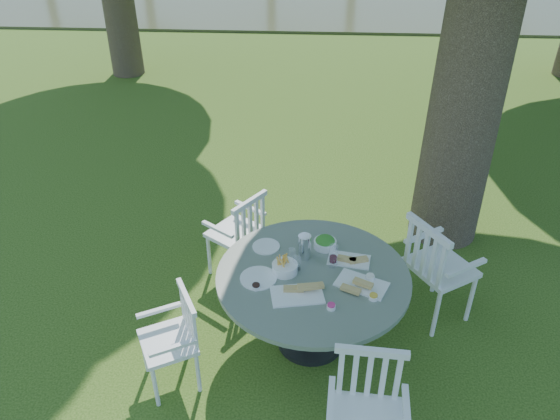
{
  "coord_description": "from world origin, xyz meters",
  "views": [
    {
      "loc": [
        0.24,
        -3.79,
        3.45
      ],
      "look_at": [
        0.0,
        0.2,
        0.85
      ],
      "focal_mm": 35.0,
      "sensor_mm": 36.0,
      "label": 1
    }
  ],
  "objects": [
    {
      "name": "chair_ne",
      "position": [
        1.31,
        -0.15,
        0.59
      ],
      "size": [
        0.67,
        0.68,
        1.0
      ],
      "rotation": [
        0.0,
        0.0,
        -4.15
      ],
      "color": "white",
      "rests_on": "ground"
    },
    {
      "name": "chair_se",
      "position": [
        0.66,
        -1.54,
        0.54
      ],
      "size": [
        0.49,
        0.46,
        0.91
      ],
      "rotation": [
        0.0,
        0.0,
        -0.07
      ],
      "color": "white",
      "rests_on": "ground"
    },
    {
      "name": "tableware",
      "position": [
        0.26,
        -0.43,
        0.77
      ],
      "size": [
        1.15,
        0.86,
        0.21
      ],
      "color": "white",
      "rests_on": "table"
    },
    {
      "name": "chair_sw",
      "position": [
        -0.69,
        -0.95,
        0.48
      ],
      "size": [
        0.53,
        0.54,
        0.82
      ],
      "rotation": [
        0.0,
        0.0,
        -1.09
      ],
      "color": "white",
      "rests_on": "ground"
    },
    {
      "name": "ground",
      "position": [
        0.0,
        0.0,
        0.0
      ],
      "size": [
        140.0,
        140.0,
        0.0
      ],
      "primitive_type": "plane",
      "color": "#203D0C",
      "rests_on": "ground"
    },
    {
      "name": "table",
      "position": [
        0.3,
        -0.51,
        0.61
      ],
      "size": [
        1.51,
        1.51,
        0.73
      ],
      "color": "black",
      "rests_on": "ground"
    },
    {
      "name": "chair_nw",
      "position": [
        -0.36,
        0.34,
        0.52
      ],
      "size": [
        0.6,
        0.61,
        0.89
      ],
      "rotation": [
        0.0,
        0.0,
        -2.18
      ],
      "color": "white",
      "rests_on": "ground"
    }
  ]
}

